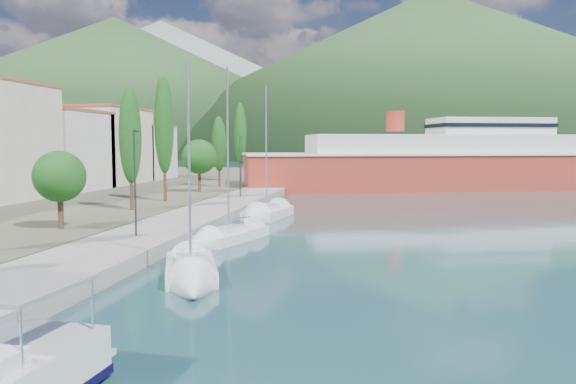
# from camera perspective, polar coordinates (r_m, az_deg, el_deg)

# --- Properties ---
(ground) EXTENTS (1400.00, 1400.00, 0.00)m
(ground) POSITION_cam_1_polar(r_m,az_deg,el_deg) (135.85, 7.29, 2.28)
(ground) COLOR #20484E
(quay) EXTENTS (5.00, 88.00, 0.80)m
(quay) POSITION_cam_1_polar(r_m,az_deg,el_deg) (44.24, -9.02, -2.53)
(quay) COLOR gray
(quay) RESTS_ON ground
(hills_far) EXTENTS (1480.00, 900.00, 180.00)m
(hills_far) POSITION_cam_1_polar(r_m,az_deg,el_deg) (652.21, 21.52, 10.83)
(hills_far) COLOR gray
(hills_far) RESTS_ON ground
(hills_near) EXTENTS (1010.00, 520.00, 115.00)m
(hills_near) POSITION_cam_1_polar(r_m,az_deg,el_deg) (401.47, 23.13, 10.66)
(hills_near) COLOR #2C4F27
(hills_near) RESTS_ON ground
(town_buildings) EXTENTS (9.20, 69.20, 11.30)m
(town_buildings) POSITION_cam_1_polar(r_m,az_deg,el_deg) (64.18, -25.79, 3.95)
(town_buildings) COLOR beige
(town_buildings) RESTS_ON land_strip
(tree_row) EXTENTS (3.87, 64.13, 11.74)m
(tree_row) POSITION_cam_1_polar(r_m,az_deg,el_deg) (52.80, -12.95, 4.59)
(tree_row) COLOR #47301E
(tree_row) RESTS_ON land_strip
(lamp_posts) EXTENTS (0.15, 49.63, 6.06)m
(lamp_posts) POSITION_cam_1_polar(r_m,az_deg,el_deg) (33.30, -15.30, 1.30)
(lamp_posts) COLOR #2D2D33
(lamp_posts) RESTS_ON quay
(sailboat_near) EXTENTS (4.66, 7.69, 10.61)m
(sailboat_near) POSITION_cam_1_polar(r_m,az_deg,el_deg) (24.71, -9.77, -8.71)
(sailboat_near) COLOR silver
(sailboat_near) RESTS_ON ground
(sailboat_mid) EXTENTS (4.44, 8.30, 11.56)m
(sailboat_mid) POSITION_cam_1_polar(r_m,az_deg,el_deg) (33.98, -7.50, -4.95)
(sailboat_mid) COLOR silver
(sailboat_mid) RESTS_ON ground
(sailboat_far) EXTENTS (3.81, 8.30, 11.74)m
(sailboat_far) POSITION_cam_1_polar(r_m,az_deg,el_deg) (44.62, -2.92, -2.51)
(sailboat_far) COLOR silver
(sailboat_far) RESTS_ON ground
(ferry) EXTENTS (56.47, 27.45, 11.02)m
(ferry) POSITION_cam_1_polar(r_m,az_deg,el_deg) (79.47, 16.16, 2.73)
(ferry) COLOR #AA3225
(ferry) RESTS_ON ground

